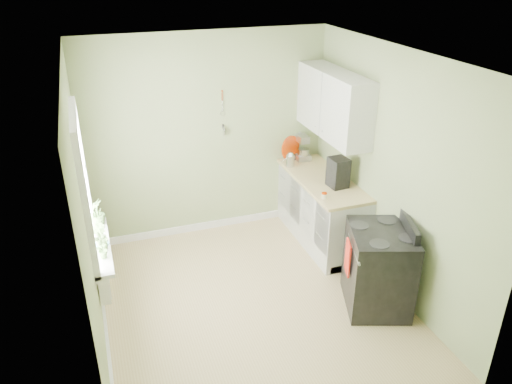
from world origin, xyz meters
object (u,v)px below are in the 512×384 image
object	(u,v)px
kettle	(290,159)
coffee_maker	(338,173)
stand_mixer	(301,147)
stove	(379,268)

from	to	relation	value
kettle	coffee_maker	world-z (taller)	coffee_maker
stand_mixer	kettle	distance (m)	0.35
stove	stand_mixer	size ratio (longest dim) A/B	2.69
coffee_maker	stand_mixer	bearing A→B (deg)	92.46
stand_mixer	kettle	size ratio (longest dim) A/B	1.93
stove	coffee_maker	size ratio (longest dim) A/B	2.81
stand_mixer	coffee_maker	size ratio (longest dim) A/B	1.05
kettle	coffee_maker	size ratio (longest dim) A/B	0.54
stove	stand_mixer	bearing A→B (deg)	89.22
stove	stand_mixer	distance (m)	2.27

